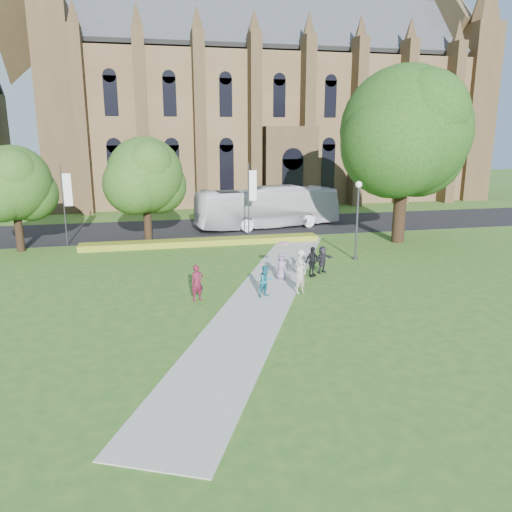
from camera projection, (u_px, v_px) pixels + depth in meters
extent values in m
plane|color=#2C5F1C|center=(271.00, 297.00, 25.80)|extent=(160.00, 160.00, 0.00)
cube|color=black|center=(216.00, 228.00, 44.74)|extent=(160.00, 10.00, 0.02)
cube|color=#B2B2A8|center=(266.00, 291.00, 26.74)|extent=(15.58, 28.54, 0.04)
cube|color=#ADA122|center=(203.00, 242.00, 37.82)|extent=(18.00, 1.40, 0.45)
cube|color=brown|center=(270.00, 131.00, 63.78)|extent=(52.00, 16.00, 17.00)
cube|color=#503D25|center=(57.00, 111.00, 51.47)|extent=(3.50, 3.50, 21.00)
cube|color=#503D25|center=(475.00, 115.00, 61.86)|extent=(3.50, 3.50, 21.00)
cube|color=#503D25|center=(289.00, 167.00, 56.21)|extent=(6.00, 2.50, 9.00)
cylinder|color=#38383D|center=(357.00, 224.00, 32.97)|extent=(0.14, 0.14, 4.80)
sphere|color=white|center=(359.00, 185.00, 32.34)|extent=(0.44, 0.44, 0.44)
cylinder|color=#38383D|center=(355.00, 258.00, 33.53)|extent=(0.36, 0.36, 0.15)
cylinder|color=#332114|center=(400.00, 200.00, 38.18)|extent=(0.96, 0.96, 6.60)
sphere|color=#183B10|center=(405.00, 131.00, 36.96)|extent=(9.60, 9.60, 9.60)
cylinder|color=#332114|center=(18.00, 225.00, 35.42)|extent=(0.56, 0.56, 3.85)
sphere|color=#244514|center=(13.00, 183.00, 34.71)|extent=(5.20, 5.20, 5.20)
cylinder|color=#332114|center=(147.00, 217.00, 37.77)|extent=(0.60, 0.60, 4.12)
sphere|color=#244514|center=(145.00, 175.00, 37.00)|extent=(5.60, 5.60, 5.60)
cylinder|color=#38383D|center=(249.00, 201.00, 39.90)|extent=(0.10, 0.10, 6.00)
cube|color=white|center=(253.00, 186.00, 39.69)|extent=(0.60, 0.02, 2.40)
cylinder|color=#38383D|center=(64.00, 206.00, 36.93)|extent=(0.10, 0.10, 6.00)
cube|color=white|center=(67.00, 190.00, 36.72)|extent=(0.60, 0.02, 2.40)
imported|color=silver|center=(268.00, 207.00, 44.41)|extent=(13.36, 5.21, 3.63)
imported|color=#5B1428|center=(197.00, 283.00, 24.99)|extent=(0.79, 0.65, 1.85)
imported|color=#196B80|center=(266.00, 281.00, 25.60)|extent=(1.00, 0.92, 1.65)
imported|color=silver|center=(301.00, 263.00, 29.34)|extent=(1.14, 1.15, 1.59)
imported|color=black|center=(312.00, 261.00, 29.28)|extent=(1.13, 0.86, 1.79)
imported|color=slate|center=(281.00, 266.00, 28.67)|extent=(0.77, 0.52, 1.53)
imported|color=#25232A|center=(322.00, 259.00, 30.03)|extent=(1.57, 1.16, 1.65)
imported|color=#AD9C90|center=(301.00, 276.00, 26.15)|extent=(0.79, 0.65, 1.87)
imported|color=#CF92AC|center=(284.00, 248.00, 28.54)|extent=(0.70, 0.70, 0.60)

